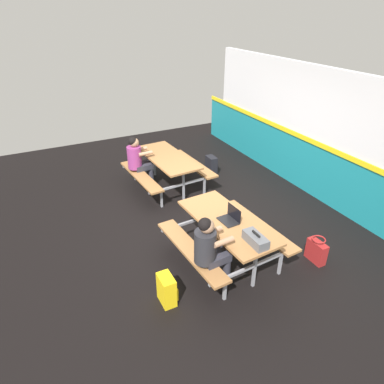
# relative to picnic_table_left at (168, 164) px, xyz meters

# --- Properties ---
(ground_plane) EXTENTS (10.00, 10.00, 0.02)m
(ground_plane) POSITION_rel_picnic_table_left_xyz_m (1.34, -0.03, -0.58)
(ground_plane) COLOR black
(accent_backdrop) EXTENTS (8.00, 0.14, 2.60)m
(accent_backdrop) POSITION_rel_picnic_table_left_xyz_m (1.34, 2.66, 0.67)
(accent_backdrop) COLOR teal
(accent_backdrop) RESTS_ON ground
(picnic_table_left) EXTENTS (1.82, 1.66, 0.74)m
(picnic_table_left) POSITION_rel_picnic_table_left_xyz_m (0.00, 0.00, 0.00)
(picnic_table_left) COLOR #9E6B3D
(picnic_table_left) RESTS_ON ground
(picnic_table_right) EXTENTS (1.82, 1.66, 0.74)m
(picnic_table_right) POSITION_rel_picnic_table_left_xyz_m (2.68, -0.15, 0.00)
(picnic_table_right) COLOR #9E6B3D
(picnic_table_right) RESTS_ON ground
(student_nearer) EXTENTS (0.38, 0.53, 1.21)m
(student_nearer) POSITION_rel_picnic_table_left_xyz_m (-0.25, -0.57, 0.13)
(student_nearer) COLOR #2D2D38
(student_nearer) RESTS_ON ground
(student_further) EXTENTS (0.38, 0.53, 1.21)m
(student_further) POSITION_rel_picnic_table_left_xyz_m (3.10, -0.68, 0.13)
(student_further) COLOR #2D2D38
(student_further) RESTS_ON ground
(laptop_dark) EXTENTS (0.33, 0.24, 0.22)m
(laptop_dark) POSITION_rel_picnic_table_left_xyz_m (2.70, -0.11, 0.21)
(laptop_dark) COLOR black
(laptop_dark) RESTS_ON picnic_table_right
(toolbox_grey) EXTENTS (0.40, 0.18, 0.18)m
(toolbox_grey) POSITION_rel_picnic_table_left_xyz_m (3.34, -0.11, 0.24)
(toolbox_grey) COLOR #595B60
(toolbox_grey) RESTS_ON picnic_table_right
(backpack_dark) EXTENTS (0.30, 0.22, 0.44)m
(backpack_dark) POSITION_rel_picnic_table_left_xyz_m (3.10, -1.34, -0.36)
(backpack_dark) COLOR yellow
(backpack_dark) RESTS_ON ground
(tote_bag_bright) EXTENTS (0.34, 0.21, 0.43)m
(tote_bag_bright) POSITION_rel_picnic_table_left_xyz_m (3.36, 1.11, -0.38)
(tote_bag_bright) COLOR maroon
(tote_bag_bright) RESTS_ON ground
(satchel_spare) EXTENTS (0.30, 0.22, 0.44)m
(satchel_spare) POSITION_rel_picnic_table_left_xyz_m (-0.17, 1.20, -0.36)
(satchel_spare) COLOR black
(satchel_spare) RESTS_ON ground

